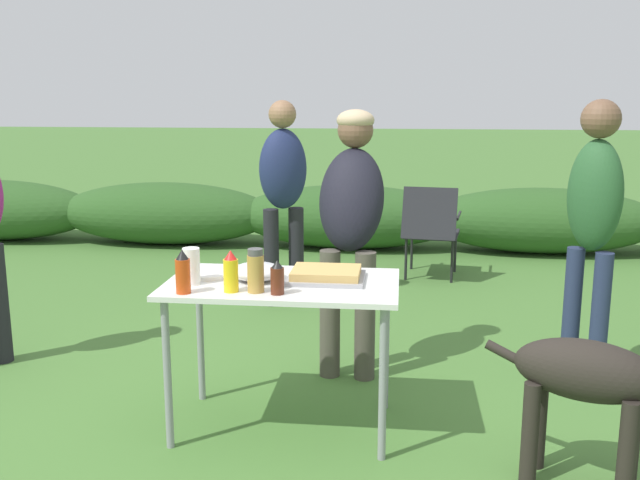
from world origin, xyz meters
TOP-DOWN VIEW (x-y plane):
  - ground_plane at (0.00, 0.00)m, footprint 60.00×60.00m
  - shrub_hedge at (0.00, 4.19)m, footprint 14.40×0.90m
  - folding_table at (0.00, 0.00)m, footprint 1.10×0.64m
  - food_tray at (0.20, 0.05)m, footprint 0.37×0.29m
  - plate_stack at (-0.37, 0.07)m, footprint 0.23×0.23m
  - mixing_bowl at (-0.13, 0.02)m, footprint 0.25×0.25m
  - paper_cup_stack at (-0.41, -0.09)m, footprint 0.08×0.08m
  - hot_sauce_bottle at (-0.41, -0.24)m, footprint 0.07×0.07m
  - spice_jar at (-0.09, -0.19)m, footprint 0.08×0.08m
  - bbq_sauce_bottle at (0.01, -0.21)m, footprint 0.06×0.06m
  - mustard_bottle at (-0.20, -0.20)m, footprint 0.07×0.07m
  - standing_person_in_dark_puffer at (0.27, 0.77)m, footprint 0.41×0.51m
  - standing_person_in_gray_fleece at (1.61, 0.78)m, footprint 0.38×0.38m
  - standing_person_in_navy_coat at (-0.34, 2.08)m, footprint 0.45×0.40m
  - dog at (1.36, -0.42)m, footprint 0.86×0.46m
  - camp_chair_green_behind_table at (0.82, 2.97)m, footprint 0.55×0.65m

SIDE VIEW (x-z plane):
  - ground_plane at x=0.00m, z-range 0.00..0.00m
  - shrub_hedge at x=0.00m, z-range 0.00..0.67m
  - camp_chair_green_behind_table at x=0.82m, z-range 0.05..0.88m
  - dog at x=1.36m, z-range 0.13..0.83m
  - folding_table at x=0.00m, z-range 0.29..1.03m
  - plate_stack at x=-0.37m, z-range 0.74..0.76m
  - food_tray at x=0.20m, z-range 0.74..0.79m
  - mixing_bowl at x=-0.13m, z-range 0.74..0.82m
  - bbq_sauce_bottle at x=0.01m, z-range 0.74..0.89m
  - paper_cup_stack at x=-0.41m, z-range 0.74..0.91m
  - mustard_bottle at x=-0.20m, z-range 0.74..0.93m
  - hot_sauce_bottle at x=-0.41m, z-range 0.73..0.93m
  - spice_jar at x=-0.09m, z-range 0.74..0.94m
  - standing_person_in_navy_coat at x=-0.34m, z-range 0.15..1.72m
  - standing_person_in_dark_puffer at x=0.27m, z-range 0.18..1.71m
  - standing_person_in_gray_fleece at x=1.61m, z-range 0.18..1.77m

